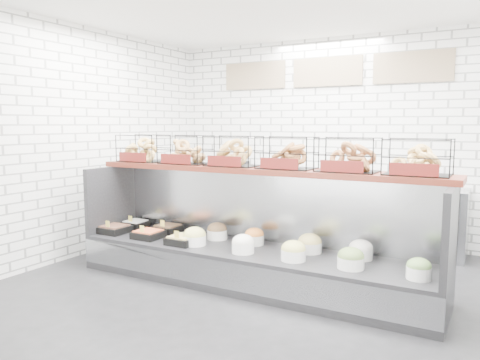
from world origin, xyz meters
The scene contains 5 objects.
ground centered at (0.00, 0.00, 0.00)m, with size 5.50×5.50×0.00m, color black.
room_shell centered at (0.00, 0.60, 2.06)m, with size 5.02×5.51×3.01m.
display_case centered at (0.00, 0.34, 0.33)m, with size 4.00×0.90×1.20m.
bagel_shelf centered at (0.00, 0.52, 1.39)m, with size 4.10×0.50×0.40m.
prep_counter centered at (0.00, 2.43, 0.47)m, with size 4.00×0.60×1.20m.
Camera 1 is at (2.31, -4.04, 1.73)m, focal length 35.00 mm.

